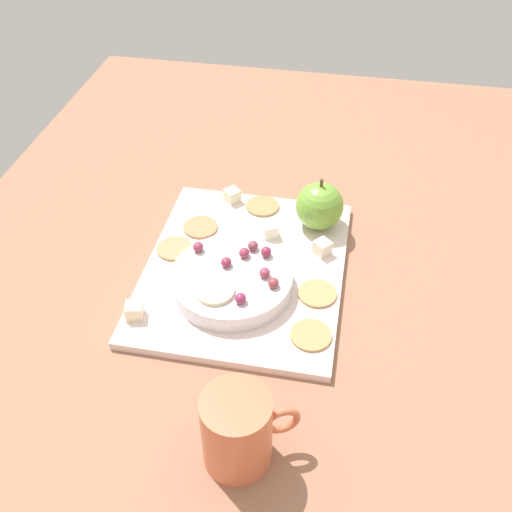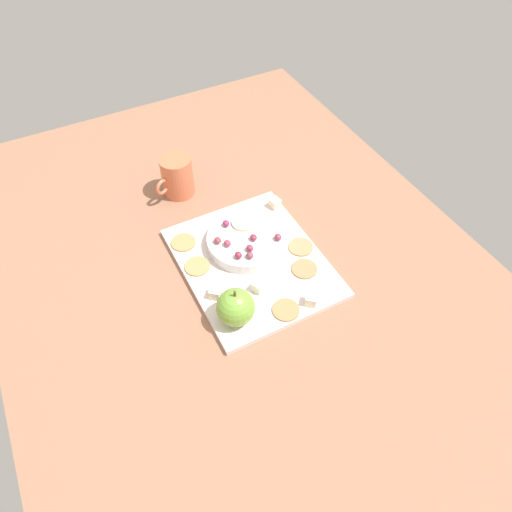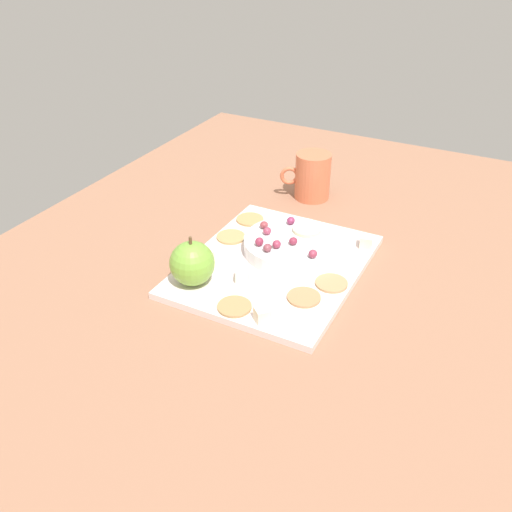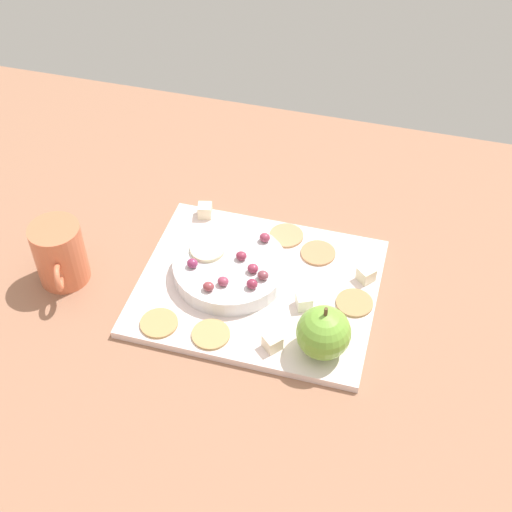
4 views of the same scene
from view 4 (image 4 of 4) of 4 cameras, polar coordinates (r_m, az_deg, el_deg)
table at (r=105.30cm, az=-0.57°, el=-4.44°), size 136.85×98.26×4.80cm
platter at (r=104.41cm, az=0.17°, el=-2.50°), size 34.36×28.03×1.22cm
serving_dish at (r=104.51cm, az=-2.10°, el=-0.96°), size 16.69×16.69×2.55cm
apple_whole at (r=93.82cm, az=5.43°, el=-6.14°), size 7.30×7.30×7.30cm
apple_stem at (r=90.55cm, az=5.62°, el=-4.46°), size 0.50×0.50×1.20cm
cheese_cube_0 at (r=100.84cm, az=3.93°, el=-3.46°), size 2.85×2.85×2.15cm
cheese_cube_1 at (r=114.21cm, az=-4.11°, el=3.66°), size 2.57×2.57×2.15cm
cheese_cube_2 at (r=105.07cm, az=8.81°, el=-1.46°), size 3.03×3.03×2.15cm
cheese_cube_3 at (r=95.75cm, az=1.32°, el=-6.91°), size 3.03×3.03×2.15cm
cracker_0 at (r=108.54cm, az=4.99°, el=0.24°), size 5.30×5.30×0.40cm
cracker_1 at (r=99.79cm, az=-7.78°, el=-5.35°), size 5.30×5.30×0.40cm
cracker_2 at (r=110.99cm, az=2.45°, el=1.64°), size 5.30×5.30×0.40cm
cracker_3 at (r=97.84cm, az=-3.64°, el=-6.28°), size 5.30×5.30×0.40cm
cracker_4 at (r=102.25cm, az=7.89°, el=-3.74°), size 5.30×5.30×0.40cm
grape_0 at (r=101.72cm, az=-0.45°, el=-0.97°), size 1.61×1.45×1.38cm
grape_1 at (r=106.27cm, az=0.46°, el=1.54°), size 1.61×1.45×1.39cm
grape_2 at (r=99.53cm, az=-0.32°, el=-2.25°), size 1.61×1.45×1.49cm
grape_3 at (r=100.76cm, az=0.57°, el=-1.55°), size 1.61×1.45×1.35cm
grape_4 at (r=102.79cm, az=-5.12°, el=-0.58°), size 1.61×1.45×1.38cm
grape_5 at (r=103.51cm, az=-1.18°, el=0.01°), size 1.61×1.45×1.29cm
grape_6 at (r=99.55cm, az=-3.83°, el=-2.45°), size 1.61×1.45×1.29cm
grape_7 at (r=100.08cm, az=-2.65°, el=-2.04°), size 1.61×1.45×1.32cm
apple_slice_0 at (r=105.18cm, az=-3.90°, el=0.54°), size 5.16×5.16×0.60cm
cup at (r=106.95cm, az=-15.45°, el=0.17°), size 7.42×10.14×9.84cm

